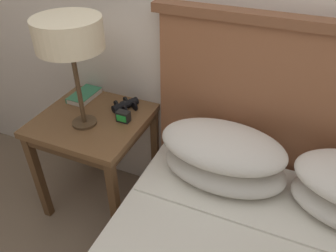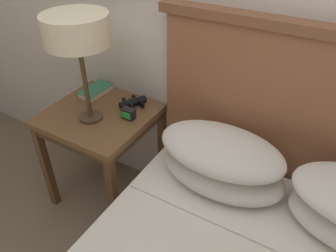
{
  "view_description": "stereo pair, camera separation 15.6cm",
  "coord_description": "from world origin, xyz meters",
  "px_view_note": "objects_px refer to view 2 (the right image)",
  "views": [
    {
      "loc": [
        0.28,
        -0.5,
        1.66
      ],
      "look_at": [
        -0.22,
        0.66,
        0.75
      ],
      "focal_mm": 35.0,
      "sensor_mm": 36.0,
      "label": 1
    },
    {
      "loc": [
        0.41,
        -0.43,
        1.66
      ],
      "look_at": [
        -0.22,
        0.66,
        0.75
      ],
      "focal_mm": 35.0,
      "sensor_mm": 36.0,
      "label": 2
    }
  ],
  "objects_px": {
    "table_lamp": "(77,32)",
    "binoculars_pair": "(133,102)",
    "book_on_nightstand": "(95,90)",
    "nightstand": "(102,124)",
    "alarm_clock": "(128,114)"
  },
  "relations": [
    {
      "from": "table_lamp",
      "to": "binoculars_pair",
      "type": "xyz_separation_m",
      "value": [
        0.13,
        0.22,
        -0.46
      ]
    },
    {
      "from": "binoculars_pair",
      "to": "alarm_clock",
      "type": "distance_m",
      "value": 0.13
    },
    {
      "from": "book_on_nightstand",
      "to": "binoculars_pair",
      "type": "xyz_separation_m",
      "value": [
        0.29,
        -0.01,
        0.01
      ]
    },
    {
      "from": "table_lamp",
      "to": "alarm_clock",
      "type": "relative_size",
      "value": 8.07
    },
    {
      "from": "nightstand",
      "to": "binoculars_pair",
      "type": "xyz_separation_m",
      "value": [
        0.13,
        0.14,
        0.11
      ]
    },
    {
      "from": "nightstand",
      "to": "binoculars_pair",
      "type": "distance_m",
      "value": 0.22
    },
    {
      "from": "nightstand",
      "to": "table_lamp",
      "type": "distance_m",
      "value": 0.57
    },
    {
      "from": "binoculars_pair",
      "to": "alarm_clock",
      "type": "bearing_deg",
      "value": -65.61
    },
    {
      "from": "table_lamp",
      "to": "binoculars_pair",
      "type": "relative_size",
      "value": 3.5
    },
    {
      "from": "table_lamp",
      "to": "binoculars_pair",
      "type": "height_order",
      "value": "table_lamp"
    },
    {
      "from": "book_on_nightstand",
      "to": "alarm_clock",
      "type": "height_order",
      "value": "alarm_clock"
    },
    {
      "from": "alarm_clock",
      "to": "book_on_nightstand",
      "type": "bearing_deg",
      "value": 159.86
    },
    {
      "from": "book_on_nightstand",
      "to": "table_lamp",
      "type": "bearing_deg",
      "value": -54.83
    },
    {
      "from": "nightstand",
      "to": "book_on_nightstand",
      "type": "distance_m",
      "value": 0.24
    },
    {
      "from": "nightstand",
      "to": "table_lamp",
      "type": "height_order",
      "value": "table_lamp"
    }
  ]
}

